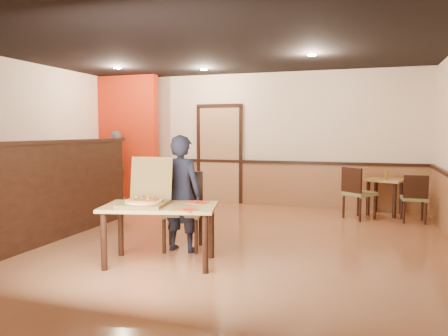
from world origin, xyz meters
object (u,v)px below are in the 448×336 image
at_px(diner_chair, 184,207).
at_px(passerby, 116,167).
at_px(side_table, 385,188).
at_px(diner, 181,193).
at_px(pizza_box, 145,199).
at_px(condiment, 386,176).
at_px(main_table, 160,214).
at_px(side_chair_right, 414,196).
at_px(side_chair_left, 357,191).

height_order(diner_chair, passerby, passerby).
distance_m(diner_chair, side_table, 4.27).
height_order(diner, pizza_box, diner).
height_order(side_table, condiment, condiment).
height_order(main_table, pizza_box, pizza_box).
distance_m(diner_chair, side_chair_right, 4.14).
xyz_separation_m(side_chair_right, pizza_box, (-3.28, -3.50, 0.32)).
bearing_deg(main_table, side_chair_right, 35.08).
height_order(diner, condiment, diner).
distance_m(main_table, passerby, 4.78).
height_order(side_chair_left, side_table, side_chair_left).
bearing_deg(diner, diner_chair, -70.95).
height_order(side_chair_right, pizza_box, pizza_box).
height_order(main_table, passerby, passerby).
height_order(main_table, side_chair_left, side_chair_left).
bearing_deg(side_table, diner, -127.20).
relative_size(diner_chair, side_table, 1.29).
bearing_deg(side_chair_right, diner, 40.44).
distance_m(diner, condiment, 4.28).
bearing_deg(diner, pizza_box, 79.14).
xyz_separation_m(diner_chair, side_chair_right, (3.13, 2.71, -0.10)).
bearing_deg(side_chair_left, diner, 93.85).
distance_m(main_table, condiment, 4.78).
relative_size(main_table, pizza_box, 2.09).
bearing_deg(pizza_box, diner_chair, 69.36).
bearing_deg(diner, condiment, -122.61).
distance_m(main_table, diner, 0.62).
distance_m(diner_chair, pizza_box, 0.83).
distance_m(main_table, pizza_box, 0.25).
height_order(side_chair_right, condiment, side_chair_right).
bearing_deg(passerby, side_table, -100.82).
bearing_deg(pizza_box, passerby, 116.25).
relative_size(passerby, condiment, 11.37).
bearing_deg(pizza_box, side_chair_right, 37.18).
distance_m(side_table, pizza_box, 5.00).
height_order(diner_chair, condiment, diner_chair).
bearing_deg(passerby, main_table, -156.12).
height_order(passerby, pizza_box, passerby).
relative_size(diner_chair, condiment, 7.35).
bearing_deg(diner_chair, main_table, -102.08).
bearing_deg(condiment, passerby, -178.07).
relative_size(main_table, side_chair_right, 1.74).
distance_m(main_table, side_chair_right, 4.66).
xyz_separation_m(diner_chair, diner, (0.04, -0.15, 0.20)).
xyz_separation_m(side_chair_right, side_table, (-0.45, 0.61, 0.06)).
height_order(main_table, diner_chair, diner_chair).
relative_size(diner, passerby, 0.96).
bearing_deg(main_table, diner_chair, 78.57).
bearing_deg(side_table, pizza_box, -124.52).
bearing_deg(pizza_box, side_table, 45.81).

